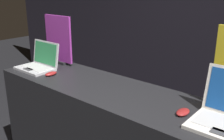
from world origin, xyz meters
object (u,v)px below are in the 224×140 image
promo_stand_front (58,41)px  mouse_back (183,112)px  laptop_front (39,63)px  mouse_front (51,74)px

promo_stand_front → mouse_back: size_ratio=4.06×
laptop_front → mouse_back: (1.42, 0.02, -0.04)m
laptop_front → mouse_back: laptop_front is taller
mouse_back → promo_stand_front: bearing=171.3°
mouse_front → promo_stand_front: size_ratio=0.24×
promo_stand_front → mouse_back: promo_stand_front is taller
mouse_back → mouse_front: bearing=-176.5°
mouse_front → promo_stand_front: bearing=129.7°
mouse_front → mouse_back: (1.18, 0.07, -0.00)m
laptop_front → mouse_front: 0.25m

